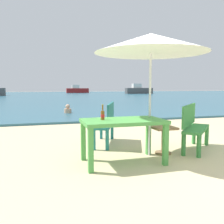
{
  "coord_description": "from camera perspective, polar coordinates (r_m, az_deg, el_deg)",
  "views": [
    {
      "loc": [
        -2.53,
        -3.6,
        1.33
      ],
      "look_at": [
        -0.59,
        3.0,
        0.6
      ],
      "focal_mm": 38.92,
      "sensor_mm": 36.0,
      "label": 1
    }
  ],
  "objects": [
    {
      "name": "ground_plane",
      "position": [
        4.6,
        18.2,
        -11.07
      ],
      "size": [
        120.0,
        120.0,
        0.0
      ],
      "primitive_type": "plane",
      "color": "beige"
    },
    {
      "name": "sea_water",
      "position": [
        33.72,
        -12.07,
        3.73
      ],
      "size": [
        120.0,
        50.0,
        0.08
      ],
      "primitive_type": "cube",
      "color": "#2D6075",
      "rests_on": "ground_plane"
    },
    {
      "name": "picnic_table_green",
      "position": [
        4.2,
        2.61,
        -3.26
      ],
      "size": [
        1.4,
        0.8,
        0.76
      ],
      "color": "#4C9E47",
      "rests_on": "ground_plane"
    },
    {
      "name": "beer_bottle_amber",
      "position": [
        4.13,
        -2.22,
        -0.57
      ],
      "size": [
        0.07,
        0.07,
        0.26
      ],
      "color": "brown",
      "rests_on": "picnic_table_green"
    },
    {
      "name": "patio_umbrella",
      "position": [
        4.71,
        9.12,
        15.6
      ],
      "size": [
        2.1,
        2.1,
        2.3
      ],
      "color": "silver",
      "rests_on": "ground_plane"
    },
    {
      "name": "side_table_wood",
      "position": [
        4.91,
        11.96,
        -5.56
      ],
      "size": [
        0.44,
        0.44,
        0.54
      ],
      "color": "olive",
      "rests_on": "ground_plane"
    },
    {
      "name": "bench_teal_center",
      "position": [
        5.56,
        -1.24,
        -2.1
      ],
      "size": [
        0.78,
        1.25,
        0.95
      ],
      "color": "#237275",
      "rests_on": "ground_plane"
    },
    {
      "name": "bench_green_right",
      "position": [
        5.35,
        18.53,
        -2.74
      ],
      "size": [
        1.1,
        1.11,
        0.95
      ],
      "color": "#3D8C42",
      "rests_on": "ground_plane"
    },
    {
      "name": "swimmer_person",
      "position": [
        11.62,
        -10.35,
        0.56
      ],
      "size": [
        0.34,
        0.34,
        0.41
      ],
      "color": "tan",
      "rests_on": "sea_water"
    },
    {
      "name": "boat_barge",
      "position": [
        42.57,
        6.26,
        5.17
      ],
      "size": [
        4.73,
        1.29,
        1.72
      ],
      "color": "#4C4C4C",
      "rests_on": "sea_water"
    },
    {
      "name": "boat_sailboat",
      "position": [
        47.61,
        -8.17,
        5.15
      ],
      "size": [
        4.23,
        1.15,
        1.54
      ],
      "color": "maroon",
      "rests_on": "sea_water"
    }
  ]
}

